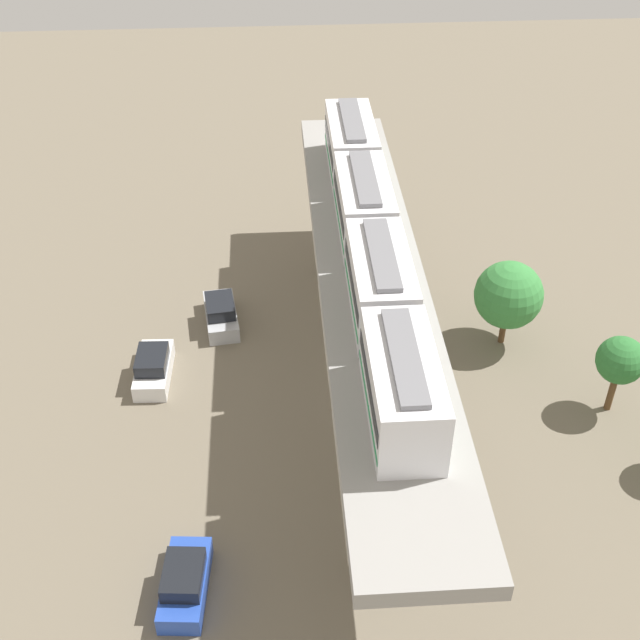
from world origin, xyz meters
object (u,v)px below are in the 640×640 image
(train, at_px, (372,242))
(parked_car_blue, at_px, (185,582))
(parked_car_white, at_px, (153,367))
(tree_far_corner, at_px, (621,361))
(tree_mid_lot, at_px, (509,295))
(parked_car_silver, at_px, (221,314))

(train, height_order, parked_car_blue, train)
(train, distance_m, parked_car_white, 14.53)
(parked_car_white, height_order, tree_far_corner, tree_far_corner)
(train, xyz_separation_m, tree_mid_lot, (-8.37, -3.32, -5.99))
(parked_car_white, relative_size, tree_far_corner, 0.92)
(parked_car_blue, relative_size, parked_car_silver, 0.99)
(parked_car_blue, height_order, tree_far_corner, tree_far_corner)
(parked_car_silver, height_order, parked_car_white, same)
(tree_far_corner, bearing_deg, parked_car_silver, -22.76)
(parked_car_white, xyz_separation_m, tree_far_corner, (-24.33, 4.03, 2.59))
(train, bearing_deg, parked_car_white, -6.89)
(train, distance_m, tree_mid_lot, 10.81)
(tree_far_corner, bearing_deg, tree_mid_lot, -53.94)
(train, distance_m, parked_car_silver, 13.26)
(parked_car_white, relative_size, tree_mid_lot, 0.80)
(tree_mid_lot, relative_size, tree_far_corner, 1.15)
(parked_car_silver, bearing_deg, tree_far_corner, 150.14)
(parked_car_white, bearing_deg, parked_car_silver, -125.31)
(parked_car_silver, xyz_separation_m, tree_mid_lot, (-16.42, 2.76, 2.60))
(parked_car_blue, xyz_separation_m, parked_car_white, (2.60, -13.97, 0.00))
(tree_far_corner, bearing_deg, parked_car_white, -9.42)
(parked_car_silver, bearing_deg, tree_mid_lot, 163.37)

